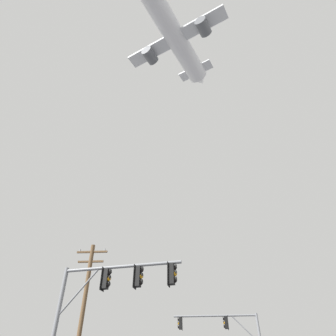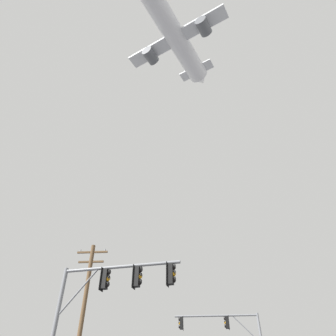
% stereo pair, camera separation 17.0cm
% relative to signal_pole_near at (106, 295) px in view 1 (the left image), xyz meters
% --- Properties ---
extents(signal_pole_near, '(5.84, 1.23, 6.26)m').
position_rel_signal_pole_near_xyz_m(signal_pole_near, '(0.00, 0.00, 0.00)').
color(signal_pole_near, slate).
rests_on(signal_pole_near, ground).
extents(signal_pole_far, '(6.95, 0.55, 6.37)m').
position_rel_signal_pole_near_xyz_m(signal_pole_far, '(6.94, 13.26, -0.01)').
color(signal_pole_far, slate).
rests_on(signal_pole_far, ground).
extents(utility_pole, '(2.20, 0.28, 9.74)m').
position_rel_signal_pole_near_xyz_m(utility_pole, '(-3.02, 6.10, 0.33)').
color(utility_pole, brown).
rests_on(utility_pole, ground).
extents(airplane, '(17.16, 22.22, 6.40)m').
position_rel_signal_pole_near_xyz_m(airplane, '(3.01, 12.23, 44.00)').
color(airplane, white).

